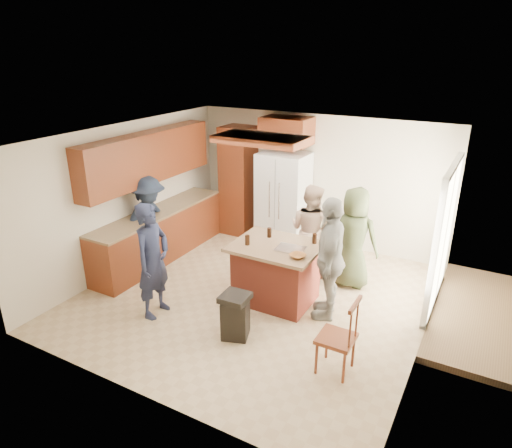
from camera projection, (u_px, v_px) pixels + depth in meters
The scene contains 12 objects.
person_front_left at pixel (153, 261), 6.41m from camera, with size 0.62×0.45×1.70m, color #1C2138.
person_behind_left at pixel (311, 230), 7.63m from camera, with size 0.77×0.47×1.57m, color tan.
person_behind_right at pixel (354, 238), 7.22m from camera, with size 0.81×0.53×1.65m, color #333C23.
person_side_right at pixel (330, 258), 6.35m from camera, with size 1.06×0.54×1.80m, color gray.
person_counter at pixel (149, 222), 7.89m from camera, with size 1.05×0.49×1.63m, color black.
left_cabinetry at pixel (156, 208), 8.12m from camera, with size 0.64×3.00×2.30m.
back_wall_units at pixel (250, 169), 9.03m from camera, with size 1.80×0.60×2.45m.
refrigerator at pixel (283, 199), 8.79m from camera, with size 0.90×0.76×1.80m.
kitchen_island at pixel (276, 272), 6.88m from camera, with size 1.28×1.03×0.93m.
island_items at pixel (289, 247), 6.54m from camera, with size 1.00×0.74×0.15m.
trash_bin at pixel (235, 315), 6.07m from camera, with size 0.43×0.43×0.63m.
spindle_chair at pixel (338, 339), 5.36m from camera, with size 0.42×0.42×0.99m.
Camera 1 is at (3.02, -5.45, 3.68)m, focal length 32.00 mm.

